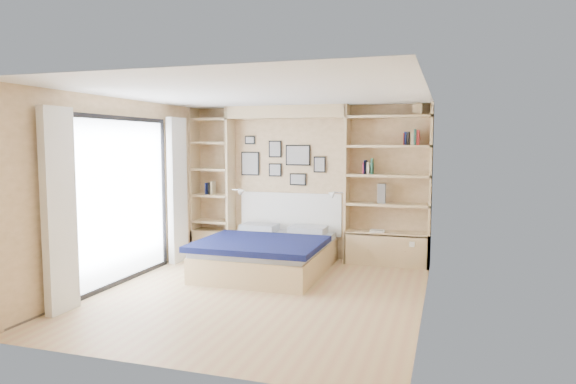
% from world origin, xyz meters
% --- Properties ---
extents(ground, '(4.50, 4.50, 0.00)m').
position_xyz_m(ground, '(0.00, 0.00, 0.00)').
color(ground, tan).
rests_on(ground, ground).
extents(room_shell, '(4.50, 4.50, 4.50)m').
position_xyz_m(room_shell, '(-0.39, 1.52, 1.08)').
color(room_shell, beige).
rests_on(room_shell, ground).
extents(bed, '(1.75, 2.19, 1.07)m').
position_xyz_m(bed, '(-0.28, 1.13, 0.28)').
color(bed, beige).
rests_on(bed, ground).
extents(photo_gallery, '(1.48, 0.02, 0.82)m').
position_xyz_m(photo_gallery, '(-0.45, 2.22, 1.60)').
color(photo_gallery, black).
rests_on(photo_gallery, ground).
extents(reading_lamps, '(1.92, 0.12, 0.15)m').
position_xyz_m(reading_lamps, '(-0.30, 2.00, 1.10)').
color(reading_lamps, silver).
rests_on(reading_lamps, ground).
extents(shelf_decor, '(3.61, 0.23, 2.03)m').
position_xyz_m(shelf_decor, '(1.09, 2.07, 1.69)').
color(shelf_decor, '#9D213A').
rests_on(shelf_decor, ground).
extents(deck, '(3.20, 4.00, 0.05)m').
position_xyz_m(deck, '(-3.60, 0.00, 0.00)').
color(deck, brown).
rests_on(deck, ground).
extents(deck_chair, '(0.75, 0.94, 0.83)m').
position_xyz_m(deck_chair, '(-2.93, -0.20, 0.40)').
color(deck_chair, tan).
rests_on(deck_chair, ground).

